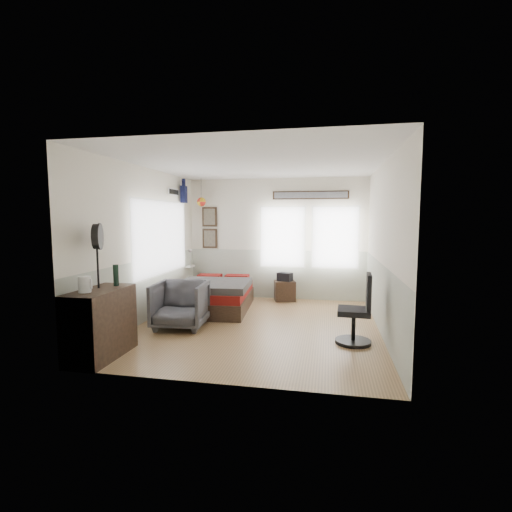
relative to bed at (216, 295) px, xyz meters
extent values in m
cube|color=olive|center=(1.03, -0.96, -0.29)|extent=(4.00, 4.50, 0.01)
cube|color=silver|center=(1.03, 1.29, 1.06)|extent=(4.00, 0.02, 2.70)
cube|color=silver|center=(1.03, -3.21, 1.06)|extent=(4.00, 0.02, 2.70)
cube|color=silver|center=(-0.97, -0.96, 1.06)|extent=(0.02, 4.50, 2.70)
cube|color=silver|center=(3.03, -0.96, 1.06)|extent=(0.02, 4.50, 2.70)
cube|color=white|center=(1.03, -0.96, 2.41)|extent=(4.00, 4.50, 0.02)
cube|color=#B1B8A3|center=(1.03, 1.28, 0.26)|extent=(4.00, 0.01, 1.10)
cube|color=#B1B8A3|center=(-0.97, -0.96, 0.26)|extent=(0.01, 4.50, 1.10)
cube|color=#B1B8A3|center=(3.02, -0.96, 0.26)|extent=(0.01, 4.50, 1.10)
cube|color=silver|center=(-0.93, -0.41, 1.16)|extent=(0.03, 2.20, 1.35)
cube|color=silver|center=(1.18, 1.25, 1.11)|extent=(0.95, 0.03, 1.30)
cube|color=silver|center=(2.33, 1.25, 1.11)|extent=(0.95, 0.03, 1.30)
cube|color=#3B2715|center=(-0.52, 1.25, 1.06)|extent=(0.35, 0.03, 0.45)
cube|color=#3B2715|center=(-0.52, 1.25, 1.56)|extent=(0.35, 0.03, 0.45)
cube|color=#7F7259|center=(-0.52, 1.23, 1.06)|extent=(0.27, 0.01, 0.37)
cube|color=#7F7259|center=(-0.52, 1.23, 1.56)|extent=(0.27, 0.01, 0.37)
cube|color=#3B2715|center=(1.78, 1.25, 2.03)|extent=(1.65, 0.03, 0.18)
cube|color=gray|center=(1.78, 1.24, 2.03)|extent=(1.58, 0.01, 0.13)
cube|color=white|center=(-0.94, 0.19, 2.06)|extent=(0.02, 0.48, 0.14)
sphere|color=red|center=(-0.62, 0.99, 1.89)|extent=(0.20, 0.20, 0.20)
cube|color=black|center=(0.00, 0.01, -0.14)|extent=(1.43, 1.94, 0.29)
cube|color=maroon|center=(0.00, 0.01, 0.09)|extent=(1.39, 1.89, 0.17)
cube|color=#464646|center=(0.00, -0.19, 0.24)|extent=(1.45, 1.39, 0.13)
cube|color=maroon|center=(-0.30, 0.75, 0.24)|extent=(0.53, 0.35, 0.13)
cube|color=maroon|center=(0.30, 0.75, 0.24)|extent=(0.53, 0.35, 0.13)
cube|color=black|center=(-0.71, -2.74, 0.16)|extent=(0.48, 1.00, 0.90)
imported|color=#4C4C4F|center=(-0.21, -1.29, 0.10)|extent=(0.90, 0.92, 0.77)
cube|color=black|center=(1.25, 1.06, -0.07)|extent=(0.52, 0.45, 0.44)
cylinder|color=black|center=(2.56, -1.55, -0.26)|extent=(0.52, 0.52, 0.05)
cylinder|color=black|center=(2.56, -1.55, -0.04)|extent=(0.06, 0.06, 0.40)
cube|color=black|center=(2.56, -1.55, 0.19)|extent=(0.48, 0.48, 0.08)
cube|color=black|center=(2.76, -1.56, 0.49)|extent=(0.08, 0.42, 0.52)
cylinder|color=silver|center=(-0.78, -2.94, 0.71)|extent=(0.15, 0.15, 0.20)
cube|color=silver|center=(-0.69, -2.94, 0.72)|extent=(0.02, 0.02, 0.12)
cylinder|color=black|center=(-0.65, -2.45, 0.76)|extent=(0.07, 0.07, 0.29)
cylinder|color=black|center=(-0.78, -2.64, 0.94)|extent=(0.03, 0.03, 0.66)
cylinder|color=black|center=(-0.78, -2.64, 1.29)|extent=(0.19, 0.33, 0.33)
cylinder|color=black|center=(-0.74, -2.64, 1.29)|extent=(0.15, 0.33, 0.35)
cube|color=black|center=(1.25, 1.06, 0.25)|extent=(0.36, 0.29, 0.18)
camera|label=1|loc=(2.18, -6.97, 1.53)|focal=26.00mm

